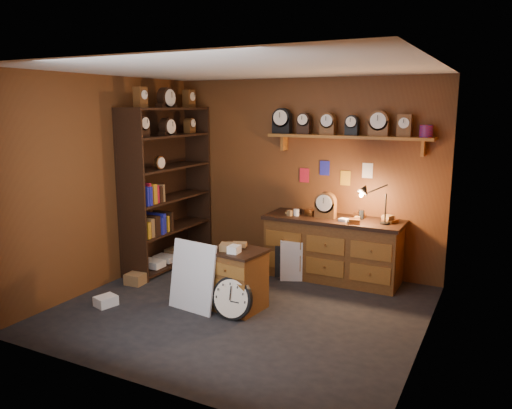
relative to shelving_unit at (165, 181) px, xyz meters
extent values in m
plane|color=black|center=(1.79, -0.98, -1.25)|extent=(4.00, 4.00, 0.00)
cube|color=brown|center=(1.79, 0.82, 0.10)|extent=(4.00, 0.02, 2.70)
cube|color=brown|center=(1.79, -2.78, 0.10)|extent=(4.00, 0.02, 2.70)
cube|color=brown|center=(-0.21, -0.98, 0.10)|extent=(0.02, 3.60, 2.70)
cube|color=brown|center=(3.79, -0.98, 0.10)|extent=(0.02, 3.60, 2.70)
cube|color=beige|center=(1.79, -0.98, 1.45)|extent=(4.00, 3.60, 0.02)
cube|color=brown|center=(2.49, 0.67, 0.67)|extent=(2.20, 0.30, 0.04)
cube|color=brown|center=(1.54, 0.74, 0.55)|extent=(0.04, 0.16, 0.20)
cube|color=brown|center=(3.44, 0.74, 0.55)|extent=(0.04, 0.16, 0.20)
cylinder|color=#B21419|center=(3.47, 0.67, 0.76)|extent=(0.16, 0.16, 0.15)
cube|color=#B31629|center=(1.94, 0.81, 0.10)|extent=(0.14, 0.01, 0.20)
cube|color=#1A1D93|center=(2.24, 0.81, 0.22)|extent=(0.14, 0.01, 0.20)
cube|color=#B98017|center=(2.54, 0.81, 0.10)|extent=(0.14, 0.01, 0.20)
cube|color=silver|center=(2.84, 0.81, 0.22)|extent=(0.14, 0.01, 0.20)
cube|color=black|center=(-0.19, 0.00, -0.10)|extent=(0.03, 1.60, 2.30)
cube|color=black|center=(0.04, -0.78, -0.10)|extent=(0.45, 0.03, 2.30)
cube|color=black|center=(0.04, 0.78, -0.10)|extent=(0.45, 0.03, 2.30)
cube|color=black|center=(0.04, 0.00, -1.20)|extent=(0.43, 1.54, 0.03)
cube|color=black|center=(0.04, 0.00, -0.70)|extent=(0.43, 1.54, 0.03)
cube|color=black|center=(0.04, 0.00, -0.25)|extent=(0.43, 1.54, 0.03)
cube|color=black|center=(0.04, 0.00, 0.20)|extent=(0.43, 1.54, 0.03)
cube|color=black|center=(0.04, 0.00, 0.65)|extent=(0.43, 1.54, 0.03)
cube|color=black|center=(0.04, 0.00, 1.03)|extent=(0.43, 1.54, 0.03)
cube|color=brown|center=(2.38, 0.50, -0.85)|extent=(1.78, 0.60, 0.80)
cube|color=black|center=(2.38, 0.50, -0.43)|extent=(1.84, 0.66, 0.05)
cube|color=brown|center=(2.38, 0.20, -0.85)|extent=(1.70, 0.02, 0.52)
cylinder|color=black|center=(3.08, 0.45, -0.39)|extent=(0.12, 0.12, 0.02)
cylinder|color=black|center=(3.08, 0.45, -0.20)|extent=(0.02, 0.02, 0.38)
cylinder|color=black|center=(2.96, 0.42, 0.04)|extent=(0.27, 0.09, 0.14)
cone|color=black|center=(2.82, 0.39, 0.00)|extent=(0.18, 0.14, 0.18)
cube|color=brown|center=(1.73, -0.98, -0.92)|extent=(0.64, 0.56, 0.68)
cube|color=black|center=(1.73, -0.98, -0.56)|extent=(0.68, 0.60, 0.03)
cube|color=brown|center=(1.73, -1.23, -0.92)|extent=(0.52, 0.09, 0.57)
cylinder|color=black|center=(1.82, -1.26, -1.02)|extent=(0.48, 0.16, 0.48)
cylinder|color=#FEECCB|center=(1.82, -1.29, -1.01)|extent=(0.42, 0.10, 0.42)
cube|color=black|center=(1.82, -1.30, -0.95)|extent=(0.01, 0.04, 0.15)
cube|color=black|center=(1.88, -1.30, -1.04)|extent=(0.11, 0.01, 0.01)
cube|color=silver|center=(1.29, -1.25, -1.25)|extent=(0.63, 0.24, 0.81)
cube|color=silver|center=(1.93, 0.42, -0.98)|extent=(0.69, 0.69, 0.54)
cube|color=black|center=(1.93, 0.15, -0.98)|extent=(0.41, 0.20, 0.43)
cube|color=olive|center=(0.14, -0.90, -1.18)|extent=(0.25, 0.22, 0.14)
cube|color=white|center=(0.32, -1.63, -1.20)|extent=(0.25, 0.28, 0.12)
cube|color=olive|center=(1.38, -0.03, -1.15)|extent=(0.35, 0.35, 0.20)
camera|label=1|loc=(4.42, -5.76, 1.06)|focal=35.00mm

